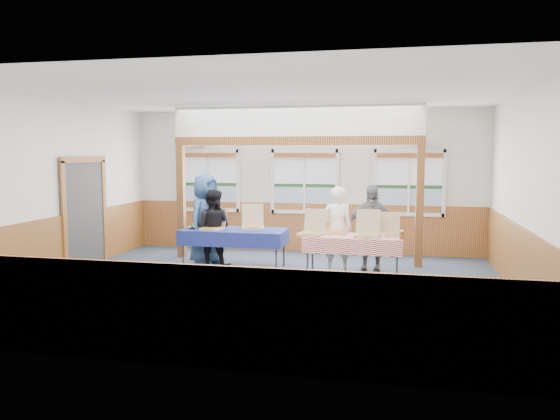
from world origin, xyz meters
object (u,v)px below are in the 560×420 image
object	(u,v)px
table_left	(234,232)
woman_white	(337,229)
person_grey	(371,228)
woman_black	(213,228)
table_right	(353,239)
man_blue	(206,219)

from	to	relation	value
table_left	woman_white	size ratio (longest dim) A/B	1.30
woman_white	person_grey	bearing A→B (deg)	-173.08
woman_white	woman_black	size ratio (longest dim) A/B	1.06
table_right	person_grey	size ratio (longest dim) A/B	1.15
table_right	person_grey	world-z (taller)	person_grey
table_right	person_grey	distance (m)	0.65
woman_black	person_grey	distance (m)	3.08
table_left	table_right	size ratio (longest dim) A/B	1.11
table_right	person_grey	bearing A→B (deg)	81.12
table_left	person_grey	xyz separation A→B (m)	(2.63, 0.24, 0.12)
woman_white	woman_black	distance (m)	2.45
table_right	man_blue	world-z (taller)	man_blue
man_blue	woman_white	bearing A→B (deg)	-78.10
woman_black	table_left	bearing A→B (deg)	-177.66
table_left	woman_white	world-z (taller)	woman_white
woman_white	table_right	bearing A→B (deg)	120.87
woman_white	man_blue	xyz separation A→B (m)	(-2.68, 0.20, 0.10)
woman_black	table_right	bearing A→B (deg)	174.65
table_left	person_grey	bearing A→B (deg)	10.79
woman_black	woman_white	bearing A→B (deg)	-178.31
woman_white	man_blue	bearing A→B (deg)	-17.77
woman_black	man_blue	world-z (taller)	man_blue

